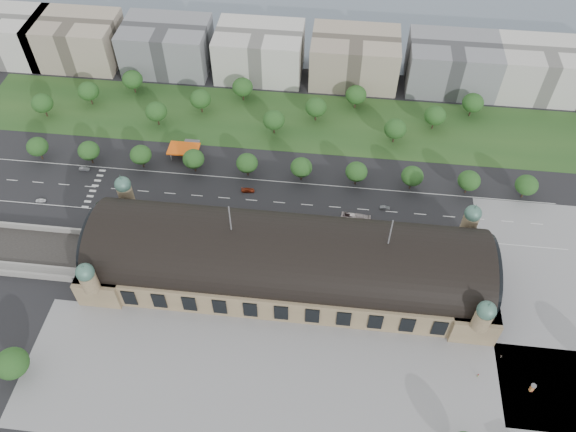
# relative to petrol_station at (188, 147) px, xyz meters

# --- Properties ---
(ground) EXTENTS (900.00, 900.00, 0.00)m
(ground) POSITION_rel_petrol_station_xyz_m (53.91, -65.28, -2.95)
(ground) COLOR black
(ground) RESTS_ON ground
(station) EXTENTS (150.00, 48.40, 44.30)m
(station) POSITION_rel_petrol_station_xyz_m (53.91, -65.28, 7.33)
(station) COLOR #9A825F
(station) RESTS_ON ground
(track_cutting) EXTENTS (70.00, 24.00, 3.10)m
(track_cutting) POSITION_rel_petrol_station_xyz_m (-56.09, -67.49, -2.25)
(track_cutting) COLOR black
(track_cutting) RESTS_ON ground
(plaza_south) EXTENTS (190.00, 48.00, 0.12)m
(plaza_south) POSITION_rel_petrol_station_xyz_m (63.91, -109.28, -2.95)
(plaza_south) COLOR gray
(plaza_south) RESTS_ON ground
(plaza_east) EXTENTS (56.00, 100.00, 0.12)m
(plaza_east) POSITION_rel_petrol_station_xyz_m (156.91, -65.28, -2.95)
(plaza_east) COLOR gray
(plaza_east) RESTS_ON ground
(road_slab) EXTENTS (260.00, 26.00, 0.10)m
(road_slab) POSITION_rel_petrol_station_xyz_m (33.91, -27.28, -2.95)
(road_slab) COLOR black
(road_slab) RESTS_ON ground
(grass_belt) EXTENTS (300.00, 45.00, 0.10)m
(grass_belt) POSITION_rel_petrol_station_xyz_m (38.91, 27.72, -2.95)
(grass_belt) COLOR #20451B
(grass_belt) RESTS_ON ground
(petrol_station) EXTENTS (14.00, 13.00, 5.05)m
(petrol_station) POSITION_rel_petrol_station_xyz_m (0.00, 0.00, 0.00)
(petrol_station) COLOR #EC570D
(petrol_station) RESTS_ON ground
(office_0) EXTENTS (45.00, 32.00, 24.00)m
(office_0) POSITION_rel_petrol_station_xyz_m (-116.09, 67.72, 9.05)
(office_0) COLOR beige
(office_0) RESTS_ON ground
(office_1) EXTENTS (45.00, 32.00, 24.00)m
(office_1) POSITION_rel_petrol_station_xyz_m (-76.09, 67.72, 9.05)
(office_1) COLOR tan
(office_1) RESTS_ON ground
(office_2) EXTENTS (45.00, 32.00, 24.00)m
(office_2) POSITION_rel_petrol_station_xyz_m (-26.09, 67.72, 9.05)
(office_2) COLOR gray
(office_2) RESTS_ON ground
(office_3) EXTENTS (45.00, 32.00, 24.00)m
(office_3) POSITION_rel_petrol_station_xyz_m (23.91, 67.72, 9.05)
(office_3) COLOR beige
(office_3) RESTS_ON ground
(office_4) EXTENTS (45.00, 32.00, 24.00)m
(office_4) POSITION_rel_petrol_station_xyz_m (73.91, 67.72, 9.05)
(office_4) COLOR tan
(office_4) RESTS_ON ground
(office_5) EXTENTS (45.00, 32.00, 24.00)m
(office_5) POSITION_rel_petrol_station_xyz_m (123.91, 67.72, 9.05)
(office_5) COLOR gray
(office_5) RESTS_ON ground
(office_6) EXTENTS (45.00, 32.00, 24.00)m
(office_6) POSITION_rel_petrol_station_xyz_m (168.91, 67.72, 9.05)
(office_6) COLOR beige
(office_6) RESTS_ON ground
(tree_row_0) EXTENTS (9.60, 9.60, 11.52)m
(tree_row_0) POSITION_rel_petrol_station_xyz_m (-66.09, -12.28, 4.48)
(tree_row_0) COLOR #2D2116
(tree_row_0) RESTS_ON ground
(tree_row_1) EXTENTS (9.60, 9.60, 11.52)m
(tree_row_1) POSITION_rel_petrol_station_xyz_m (-42.09, -12.28, 4.48)
(tree_row_1) COLOR #2D2116
(tree_row_1) RESTS_ON ground
(tree_row_2) EXTENTS (9.60, 9.60, 11.52)m
(tree_row_2) POSITION_rel_petrol_station_xyz_m (-18.09, -12.28, 4.48)
(tree_row_2) COLOR #2D2116
(tree_row_2) RESTS_ON ground
(tree_row_3) EXTENTS (9.60, 9.60, 11.52)m
(tree_row_3) POSITION_rel_petrol_station_xyz_m (5.91, -12.28, 4.48)
(tree_row_3) COLOR #2D2116
(tree_row_3) RESTS_ON ground
(tree_row_4) EXTENTS (9.60, 9.60, 11.52)m
(tree_row_4) POSITION_rel_petrol_station_xyz_m (29.91, -12.28, 4.48)
(tree_row_4) COLOR #2D2116
(tree_row_4) RESTS_ON ground
(tree_row_5) EXTENTS (9.60, 9.60, 11.52)m
(tree_row_5) POSITION_rel_petrol_station_xyz_m (53.91, -12.28, 4.48)
(tree_row_5) COLOR #2D2116
(tree_row_5) RESTS_ON ground
(tree_row_6) EXTENTS (9.60, 9.60, 11.52)m
(tree_row_6) POSITION_rel_petrol_station_xyz_m (77.91, -12.28, 4.48)
(tree_row_6) COLOR #2D2116
(tree_row_6) RESTS_ON ground
(tree_row_7) EXTENTS (9.60, 9.60, 11.52)m
(tree_row_7) POSITION_rel_petrol_station_xyz_m (101.91, -12.28, 4.48)
(tree_row_7) COLOR #2D2116
(tree_row_7) RESTS_ON ground
(tree_row_8) EXTENTS (9.60, 9.60, 11.52)m
(tree_row_8) POSITION_rel_petrol_station_xyz_m (125.91, -12.28, 4.48)
(tree_row_8) COLOR #2D2116
(tree_row_8) RESTS_ON ground
(tree_row_9) EXTENTS (9.60, 9.60, 11.52)m
(tree_row_9) POSITION_rel_petrol_station_xyz_m (149.91, -12.28, 4.48)
(tree_row_9) COLOR #2D2116
(tree_row_9) RESTS_ON ground
(tree_belt_0) EXTENTS (10.40, 10.40, 12.48)m
(tree_belt_0) POSITION_rel_petrol_station_xyz_m (-76.09, 17.72, 5.10)
(tree_belt_0) COLOR #2D2116
(tree_belt_0) RESTS_ON ground
(tree_belt_1) EXTENTS (10.40, 10.40, 12.48)m
(tree_belt_1) POSITION_rel_petrol_station_xyz_m (-57.09, 29.72, 5.10)
(tree_belt_1) COLOR #2D2116
(tree_belt_1) RESTS_ON ground
(tree_belt_2) EXTENTS (10.40, 10.40, 12.48)m
(tree_belt_2) POSITION_rel_petrol_station_xyz_m (-38.09, 41.72, 5.10)
(tree_belt_2) COLOR #2D2116
(tree_belt_2) RESTS_ON ground
(tree_belt_3) EXTENTS (10.40, 10.40, 12.48)m
(tree_belt_3) POSITION_rel_petrol_station_xyz_m (-19.09, 17.72, 5.10)
(tree_belt_3) COLOR #2D2116
(tree_belt_3) RESTS_ON ground
(tree_belt_4) EXTENTS (10.40, 10.40, 12.48)m
(tree_belt_4) POSITION_rel_petrol_station_xyz_m (-0.09, 29.72, 5.10)
(tree_belt_4) COLOR #2D2116
(tree_belt_4) RESTS_ON ground
(tree_belt_5) EXTENTS (10.40, 10.40, 12.48)m
(tree_belt_5) POSITION_rel_petrol_station_xyz_m (18.91, 41.72, 5.10)
(tree_belt_5) COLOR #2D2116
(tree_belt_5) RESTS_ON ground
(tree_belt_6) EXTENTS (10.40, 10.40, 12.48)m
(tree_belt_6) POSITION_rel_petrol_station_xyz_m (37.91, 17.72, 5.10)
(tree_belt_6) COLOR #2D2116
(tree_belt_6) RESTS_ON ground
(tree_belt_7) EXTENTS (10.40, 10.40, 12.48)m
(tree_belt_7) POSITION_rel_petrol_station_xyz_m (56.91, 29.72, 5.10)
(tree_belt_7) COLOR #2D2116
(tree_belt_7) RESTS_ON ground
(tree_belt_8) EXTENTS (10.40, 10.40, 12.48)m
(tree_belt_8) POSITION_rel_petrol_station_xyz_m (75.91, 41.72, 5.10)
(tree_belt_8) COLOR #2D2116
(tree_belt_8) RESTS_ON ground
(tree_belt_9) EXTENTS (10.40, 10.40, 12.48)m
(tree_belt_9) POSITION_rel_petrol_station_xyz_m (94.91, 17.72, 5.10)
(tree_belt_9) COLOR #2D2116
(tree_belt_9) RESTS_ON ground
(tree_belt_10) EXTENTS (10.40, 10.40, 12.48)m
(tree_belt_10) POSITION_rel_petrol_station_xyz_m (113.91, 29.72, 5.10)
(tree_belt_10) COLOR #2D2116
(tree_belt_10) RESTS_ON ground
(tree_belt_11) EXTENTS (10.40, 10.40, 12.48)m
(tree_belt_11) POSITION_rel_petrol_station_xyz_m (132.91, 41.72, 5.10)
(tree_belt_11) COLOR #2D2116
(tree_belt_11) RESTS_ON ground
(tree_plaza_sw) EXTENTS (11.00, 11.00, 12.73)m
(tree_plaza_sw) POSITION_rel_petrol_station_xyz_m (-31.09, -115.28, 5.10)
(tree_plaza_sw) COLOR #2D2116
(tree_plaza_sw) RESTS_ON ground
(traffic_car_0) EXTENTS (4.43, 2.14, 1.46)m
(traffic_car_0) POSITION_rel_petrol_station_xyz_m (-56.06, -38.22, -2.22)
(traffic_car_0) COLOR white
(traffic_car_0) RESTS_ON ground
(traffic_car_1) EXTENTS (4.67, 1.78, 1.52)m
(traffic_car_1) POSITION_rel_petrol_station_xyz_m (-44.19, -17.39, -2.19)
(traffic_car_1) COLOR gray
(traffic_car_1) RESTS_ON ground
(traffic_car_3) EXTENTS (5.89, 2.86, 1.65)m
(traffic_car_3) POSITION_rel_petrol_station_xyz_m (31.58, -22.23, -2.12)
(traffic_car_3) COLOR maroon
(traffic_car_3) RESTS_ON ground
(traffic_car_4) EXTENTS (4.37, 2.08, 1.44)m
(traffic_car_4) POSITION_rel_petrol_station_xyz_m (53.93, -35.87, -2.23)
(traffic_car_4) COLOR #1D1844
(traffic_car_4) RESTS_ON ground
(traffic_car_5) EXTENTS (4.28, 1.51, 1.41)m
(traffic_car_5) POSITION_rel_petrol_station_xyz_m (91.09, -25.91, -2.24)
(traffic_car_5) COLOR slate
(traffic_car_5) RESTS_ON ground
(parked_car_0) EXTENTS (4.95, 3.25, 1.54)m
(parked_car_0) POSITION_rel_petrol_station_xyz_m (1.00, -40.28, -2.18)
(parked_car_0) COLOR black
(parked_car_0) RESTS_ON ground
(parked_car_1) EXTENTS (6.54, 4.68, 1.65)m
(parked_car_1) POSITION_rel_petrol_station_xyz_m (-15.45, -43.58, -2.12)
(parked_car_1) COLOR maroon
(parked_car_1) RESTS_ON ground
(parked_car_2) EXTENTS (5.67, 4.53, 1.54)m
(parked_car_2) POSITION_rel_petrol_station_xyz_m (-3.34, -40.28, -2.18)
(parked_car_2) COLOR #1C1844
(parked_car_2) RESTS_ON ground
(parked_car_3) EXTENTS (5.18, 3.80, 1.64)m
(parked_car_3) POSITION_rel_petrol_station_xyz_m (9.22, -44.28, -2.13)
(parked_car_3) COLOR #505156
(parked_car_3) RESTS_ON ground
(parked_car_4) EXTENTS (4.34, 3.50, 1.39)m
(parked_car_4) POSITION_rel_petrol_station_xyz_m (26.13, -41.89, -2.26)
(parked_car_4) COLOR silver
(parked_car_4) RESTS_ON ground
(parked_car_5) EXTENTS (5.37, 3.93, 1.36)m
(parked_car_5) POSITION_rel_petrol_station_xyz_m (7.08, -40.28, -2.27)
(parked_car_5) COLOR gray
(parked_car_5) RESTS_ON ground
(parked_car_6) EXTENTS (4.71, 4.19, 1.31)m
(parked_car_6) POSITION_rel_petrol_station_xyz_m (12.97, -40.28, -2.29)
(parked_car_6) COLOR black
(parked_car_6) RESTS_ON ground
(bus_west) EXTENTS (11.06, 3.48, 3.03)m
(bus_west) POSITION_rel_petrol_station_xyz_m (56.82, -37.91, -1.43)
(bus_west) COLOR #C84120
(bus_west) RESTS_ON ground
(bus_mid) EXTENTS (12.63, 3.77, 3.47)m
(bus_mid) POSITION_rel_petrol_station_xyz_m (78.89, -34.05, -1.21)
(bus_mid) COLOR beige
(bus_mid) RESTS_ON ground
(bus_east) EXTENTS (10.89, 2.80, 3.02)m
(bus_east) POSITION_rel_petrol_station_xyz_m (81.65, -38.28, -1.44)
(bus_east) COLOR silver
(bus_east) RESTS_ON ground
(advertising_column) EXTENTS (1.80, 1.80, 3.41)m
(advertising_column) POSITION_rel_petrol_station_xyz_m (138.97, -101.61, -1.18)
(advertising_column) COLOR #C23F30
(advertising_column) RESTS_ON ground
(pedestrian_0) EXTENTS (0.94, 0.70, 1.72)m
(pedestrian_0) POSITION_rel_petrol_station_xyz_m (121.96, -98.75, -2.09)
(pedestrian_0) COLOR gray
(pedestrian_0) RESTS_ON ground
(pedestrian_2) EXTENTS (0.56, 0.83, 1.59)m
(pedestrian_2) POSITION_rel_petrol_station_xyz_m (130.71, -90.67, -2.15)
(pedestrian_2) COLOR gray
(pedestrian_2) RESTS_ON ground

